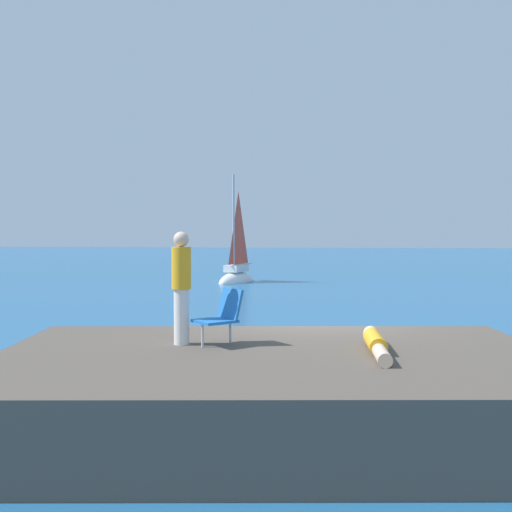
{
  "coord_description": "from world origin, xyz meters",
  "views": [
    {
      "loc": [
        0.13,
        -11.38,
        2.66
      ],
      "look_at": [
        -2.58,
        15.2,
        1.51
      ],
      "focal_mm": 42.95,
      "sensor_mm": 36.0,
      "label": 1
    }
  ],
  "objects_px": {
    "person_sunbather": "(376,344)",
    "beach_chair": "(222,314)",
    "person_standing": "(181,284)",
    "sailboat_near": "(236,276)"
  },
  "relations": [
    {
      "from": "beach_chair",
      "to": "person_standing",
      "type": "bearing_deg",
      "value": -38.05
    },
    {
      "from": "sailboat_near",
      "to": "person_sunbather",
      "type": "height_order",
      "value": "sailboat_near"
    },
    {
      "from": "sailboat_near",
      "to": "person_sunbather",
      "type": "xyz_separation_m",
      "value": [
        4.9,
        -22.37,
        0.8
      ]
    },
    {
      "from": "sailboat_near",
      "to": "beach_chair",
      "type": "height_order",
      "value": "sailboat_near"
    },
    {
      "from": "sailboat_near",
      "to": "person_standing",
      "type": "bearing_deg",
      "value": 25.45
    },
    {
      "from": "beach_chair",
      "to": "person_sunbather",
      "type": "bearing_deg",
      "value": 129.2
    },
    {
      "from": "person_sunbather",
      "to": "beach_chair",
      "type": "bearing_deg",
      "value": -100.26
    },
    {
      "from": "sailboat_near",
      "to": "beach_chair",
      "type": "xyz_separation_m",
      "value": [
        2.75,
        -22.03,
        1.13
      ]
    },
    {
      "from": "person_sunbather",
      "to": "person_standing",
      "type": "height_order",
      "value": "person_standing"
    },
    {
      "from": "person_sunbather",
      "to": "beach_chair",
      "type": "relative_size",
      "value": 2.21
    }
  ]
}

